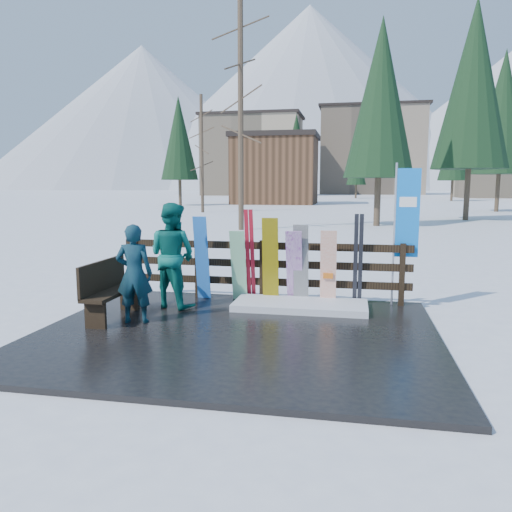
% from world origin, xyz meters
% --- Properties ---
extents(ground, '(700.00, 700.00, 0.00)m').
position_xyz_m(ground, '(0.00, 0.00, 0.00)').
color(ground, white).
rests_on(ground, ground).
extents(deck, '(6.00, 5.00, 0.08)m').
position_xyz_m(deck, '(0.00, 0.00, 0.04)').
color(deck, black).
rests_on(deck, ground).
extents(fence, '(5.60, 0.10, 1.15)m').
position_xyz_m(fence, '(0.00, 2.20, 0.74)').
color(fence, black).
rests_on(fence, deck).
extents(snow_patch, '(2.37, 1.00, 0.12)m').
position_xyz_m(snow_patch, '(0.80, 1.60, 0.14)').
color(snow_patch, white).
rests_on(snow_patch, deck).
extents(bench, '(0.41, 1.50, 0.97)m').
position_xyz_m(bench, '(-2.24, 0.33, 0.60)').
color(bench, black).
rests_on(bench, deck).
extents(snowboard_0, '(0.26, 0.29, 1.62)m').
position_xyz_m(snowboard_0, '(-1.14, 1.98, 0.89)').
color(snowboard_0, '#2A79EB').
rests_on(snowboard_0, deck).
extents(snowboard_1, '(0.28, 0.32, 1.36)m').
position_xyz_m(snowboard_1, '(-0.42, 1.98, 0.76)').
color(snowboard_1, white).
rests_on(snowboard_1, deck).
extents(snowboard_2, '(0.30, 0.20, 1.61)m').
position_xyz_m(snowboard_2, '(0.19, 1.98, 0.88)').
color(snowboard_2, '#E7C500').
rests_on(snowboard_2, deck).
extents(snowboard_3, '(0.30, 0.44, 1.38)m').
position_xyz_m(snowboard_3, '(0.64, 1.98, 0.77)').
color(snowboard_3, white).
rests_on(snowboard_3, deck).
extents(snowboard_4, '(0.28, 0.26, 1.49)m').
position_xyz_m(snowboard_4, '(0.76, 1.98, 0.83)').
color(snowboard_4, black).
rests_on(snowboard_4, deck).
extents(snowboard_5, '(0.29, 0.19, 1.39)m').
position_xyz_m(snowboard_5, '(1.27, 1.98, 0.77)').
color(snowboard_5, white).
rests_on(snowboard_5, deck).
extents(ski_pair_a, '(0.16, 0.35, 1.76)m').
position_xyz_m(ski_pair_a, '(-0.21, 2.05, 0.96)').
color(ski_pair_a, '#B01526').
rests_on(ski_pair_a, deck).
extents(ski_pair_b, '(0.17, 0.23, 1.69)m').
position_xyz_m(ski_pair_b, '(1.80, 2.05, 0.93)').
color(ski_pair_b, black).
rests_on(ski_pair_b, deck).
extents(rental_flag, '(0.45, 0.04, 2.60)m').
position_xyz_m(rental_flag, '(2.61, 2.25, 1.69)').
color(rental_flag, silver).
rests_on(rental_flag, deck).
extents(person_front, '(0.64, 0.48, 1.59)m').
position_xyz_m(person_front, '(-1.72, 0.19, 0.88)').
color(person_front, '#114245').
rests_on(person_front, deck).
extents(person_back, '(1.10, 0.97, 1.89)m').
position_xyz_m(person_back, '(-1.49, 1.31, 1.03)').
color(person_back, '#0C665C').
rests_on(person_back, deck).
extents(resort_buildings, '(73.00, 87.60, 22.60)m').
position_xyz_m(resort_buildings, '(1.03, 115.41, 9.81)').
color(resort_buildings, tan).
rests_on(resort_buildings, ground).
extents(trees, '(42.25, 68.88, 13.42)m').
position_xyz_m(trees, '(4.31, 47.40, 6.04)').
color(trees, '#382B1E').
rests_on(trees, ground).
extents(mountains, '(520.00, 260.00, 120.00)m').
position_xyz_m(mountains, '(-10.50, 328.41, 50.20)').
color(mountains, white).
rests_on(mountains, ground).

